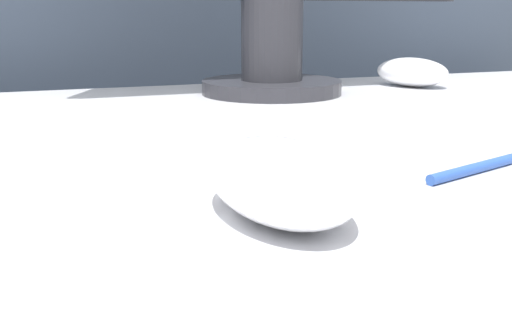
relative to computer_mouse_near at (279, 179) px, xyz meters
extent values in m
cube|color=#333D4C|center=(0.01, 0.79, -0.29)|extent=(5.00, 0.03, 1.03)
ellipsoid|color=white|center=(0.00, 0.00, 0.00)|extent=(0.08, 0.13, 0.05)
cube|color=silver|center=(-0.08, 0.20, -0.01)|extent=(0.38, 0.17, 0.02)
cube|color=silver|center=(-0.08, 0.20, 0.00)|extent=(0.36, 0.15, 0.01)
cylinder|color=#28282D|center=(0.20, 0.50, -0.01)|extent=(0.20, 0.20, 0.02)
cylinder|color=#28282D|center=(0.20, 0.50, 0.06)|extent=(0.09, 0.09, 0.12)
ellipsoid|color=white|center=(0.44, 0.51, 0.00)|extent=(0.11, 0.14, 0.05)
cylinder|color=#284C9E|center=(0.19, 0.04, -0.02)|extent=(0.13, 0.05, 0.01)
camera|label=1|loc=(-0.13, -0.31, 0.09)|focal=42.00mm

